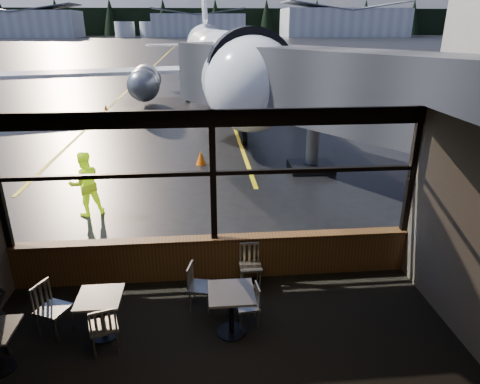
{
  "coord_description": "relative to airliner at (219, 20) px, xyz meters",
  "views": [
    {
      "loc": [
        -0.19,
        -7.7,
        4.93
      ],
      "look_at": [
        0.61,
        1.0,
        1.5
      ],
      "focal_mm": 32.0,
      "sensor_mm": 36.0,
      "label": 1
    }
  ],
  "objects": [
    {
      "name": "ground_plane",
      "position": [
        -1.13,
        98.24,
        -5.17
      ],
      "size": [
        520.0,
        520.0,
        0.0
      ],
      "primitive_type": "plane",
      "color": "black",
      "rests_on": "ground"
    },
    {
      "name": "ceiling",
      "position": [
        -1.13,
        -24.76,
        -1.67
      ],
      "size": [
        8.0,
        6.0,
        0.04
      ],
      "primitive_type": "cube",
      "color": "#38332D",
      "rests_on": "ground"
    },
    {
      "name": "window_sill",
      "position": [
        -1.13,
        -21.76,
        -4.72
      ],
      "size": [
        8.0,
        0.28,
        0.9
      ],
      "primitive_type": "cube",
      "color": "#513118",
      "rests_on": "ground"
    },
    {
      "name": "window_header",
      "position": [
        -1.13,
        -21.76,
        -1.82
      ],
      "size": [
        8.0,
        0.18,
        0.3
      ],
      "primitive_type": "cube",
      "color": "black",
      "rests_on": "ground"
    },
    {
      "name": "mullion_centre",
      "position": [
        -1.13,
        -21.76,
        -2.97
      ],
      "size": [
        0.12,
        0.12,
        2.6
      ],
      "primitive_type": "cube",
      "color": "black",
      "rests_on": "ground"
    },
    {
      "name": "mullion_right",
      "position": [
        2.82,
        -21.76,
        -2.97
      ],
      "size": [
        0.12,
        0.12,
        2.6
      ],
      "primitive_type": "cube",
      "color": "black",
      "rests_on": "ground"
    },
    {
      "name": "window_transom",
      "position": [
        -1.13,
        -21.76,
        -2.87
      ],
      "size": [
        8.0,
        0.1,
        0.08
      ],
      "primitive_type": "cube",
      "color": "black",
      "rests_on": "ground"
    },
    {
      "name": "airliner",
      "position": [
        0.0,
        0.0,
        0.0
      ],
      "size": [
        29.75,
        35.12,
        10.34
      ],
      "primitive_type": null,
      "rotation": [
        0.0,
        0.0,
        0.05
      ],
      "color": "white",
      "rests_on": "ground_plane"
    },
    {
      "name": "jet_bridge",
      "position": [
        2.47,
        -16.26,
        -2.69
      ],
      "size": [
        9.31,
        11.38,
        4.97
      ],
      "primitive_type": null,
      "color": "#2F2F32",
      "rests_on": "ground_plane"
    },
    {
      "name": "cafe_table_near",
      "position": [
        -0.92,
        -23.52,
        -4.75
      ],
      "size": [
        0.76,
        0.76,
        0.83
      ],
      "primitive_type": null,
      "color": "gray",
      "rests_on": "carpet_floor"
    },
    {
      "name": "cafe_table_mid",
      "position": [
        -3.07,
        -23.39,
        -4.78
      ],
      "size": [
        0.72,
        0.72,
        0.79
      ],
      "primitive_type": null,
      "color": "gray",
      "rests_on": "carpet_floor"
    },
    {
      "name": "chair_near_e",
      "position": [
        -0.62,
        -23.34,
        -4.77
      ],
      "size": [
        0.47,
        0.47,
        0.79
      ],
      "primitive_type": null,
      "rotation": [
        0.0,
        0.0,
        1.67
      ],
      "color": "beige",
      "rests_on": "carpet_floor"
    },
    {
      "name": "chair_near_w",
      "position": [
        -1.42,
        -22.79,
        -4.72
      ],
      "size": [
        0.6,
        0.6,
        0.91
      ],
      "primitive_type": null,
      "rotation": [
        0.0,
        0.0,
        -1.81
      ],
      "color": "#AAA599",
      "rests_on": "carpet_floor"
    },
    {
      "name": "chair_near_n",
      "position": [
        -0.43,
        -22.16,
        -4.72
      ],
      "size": [
        0.5,
        0.5,
        0.89
      ],
      "primitive_type": null,
      "rotation": [
        0.0,
        0.0,
        3.16
      ],
      "color": "beige",
      "rests_on": "carpet_floor"
    },
    {
      "name": "chair_mid_s",
      "position": [
        -2.97,
        -23.75,
        -4.72
      ],
      "size": [
        0.61,
        0.61,
        0.91
      ],
      "primitive_type": null,
      "rotation": [
        0.0,
        0.0,
        0.29
      ],
      "color": "#ABA69B",
      "rests_on": "carpet_floor"
    },
    {
      "name": "chair_mid_w",
      "position": [
        -3.89,
        -23.26,
        -4.69
      ],
      "size": [
        0.7,
        0.7,
        0.96
      ],
      "primitive_type": null,
      "rotation": [
        0.0,
        0.0,
        -2.01
      ],
      "color": "#ADA89C",
      "rests_on": "carpet_floor"
    },
    {
      "name": "ground_crew",
      "position": [
        -4.52,
        -18.23,
        -4.28
      ],
      "size": [
        1.08,
        1.0,
        1.79
      ],
      "primitive_type": "imported",
      "rotation": [
        0.0,
        0.0,
        3.62
      ],
      "color": "#BFF219",
      "rests_on": "ground_plane"
    },
    {
      "name": "cone_nose",
      "position": [
        -1.38,
        -13.99,
        -4.91
      ],
      "size": [
        0.38,
        0.38,
        0.53
      ],
      "primitive_type": "cone",
      "color": "#F46307",
      "rests_on": "ground_plane"
    },
    {
      "name": "cone_wing",
      "position": [
        -6.9,
        -3.58,
        -4.91
      ],
      "size": [
        0.37,
        0.37,
        0.51
      ],
      "primitive_type": "cone",
      "color": "#EA6007",
      "rests_on": "ground_plane"
    },
    {
      "name": "hangar_left",
      "position": [
        -71.13,
        158.24,
        0.33
      ],
      "size": [
        45.0,
        18.0,
        11.0
      ],
      "primitive_type": null,
      "color": "silver",
      "rests_on": "ground_plane"
    },
    {
      "name": "hangar_mid",
      "position": [
        -1.13,
        163.24,
        -0.17
      ],
      "size": [
        38.0,
        15.0,
        10.0
      ],
      "primitive_type": null,
      "color": "silver",
      "rests_on": "ground_plane"
    },
    {
      "name": "hangar_right",
      "position": [
        58.87,
        156.24,
        0.83
      ],
      "size": [
        50.0,
        20.0,
        12.0
      ],
      "primitive_type": null,
      "color": "silver",
      "rests_on": "ground_plane"
    },
    {
      "name": "fuel_tank_a",
      "position": [
        -31.13,
        160.24,
        -2.17
      ],
      "size": [
        8.0,
        8.0,
        6.0
      ],
      "primitive_type": "cylinder",
      "color": "silver",
      "rests_on": "ground_plane"
    },
    {
      "name": "fuel_tank_b",
      "position": [
        -21.13,
        160.24,
        -2.17
      ],
      "size": [
        8.0,
        8.0,
        6.0
      ],
      "primitive_type": "cylinder",
      "color": "silver",
      "rests_on": "ground_plane"
    },
    {
      "name": "fuel_tank_c",
      "position": [
        -11.13,
        160.24,
        -2.17
      ],
      "size": [
        8.0,
        8.0,
        6.0
      ],
      "primitive_type": "cylinder",
      "color": "silver",
      "rests_on": "ground_plane"
    },
    {
      "name": "treeline",
      "position": [
        -1.13,
        188.24,
        0.83
      ],
      "size": [
        360.0,
        3.0,
        12.0
      ],
      "primitive_type": "cube",
      "color": "black",
      "rests_on": "ground_plane"
    }
  ]
}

